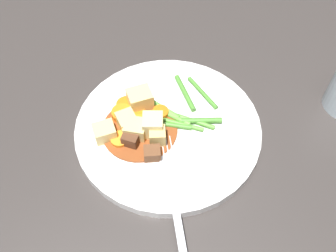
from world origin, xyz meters
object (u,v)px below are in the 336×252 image
(carrot_slice_1, at_px, (120,140))
(carrot_slice_2, at_px, (127,106))
(potato_chunk_5, at_px, (157,136))
(carrot_slice_4, at_px, (161,113))
(potato_chunk_3, at_px, (140,100))
(potato_chunk_4, at_px, (105,132))
(potato_chunk_2, at_px, (127,121))
(meat_chunk_1, at_px, (152,153))
(potato_chunk_1, at_px, (136,129))
(fork, at_px, (172,186))
(carrot_slice_3, at_px, (140,123))
(carrot_slice_5, at_px, (134,112))
(meat_chunk_0, at_px, (132,139))
(potato_chunk_0, at_px, (153,125))
(carrot_slice_0, at_px, (122,114))
(dinner_plate, at_px, (168,129))

(carrot_slice_1, xyz_separation_m, carrot_slice_2, (-0.03, -0.05, 0.00))
(potato_chunk_5, bearing_deg, carrot_slice_1, -28.61)
(carrot_slice_4, distance_m, potato_chunk_3, 0.04)
(carrot_slice_4, distance_m, potato_chunk_4, 0.09)
(carrot_slice_4, xyz_separation_m, potato_chunk_2, (0.05, -0.01, 0.01))
(meat_chunk_1, bearing_deg, potato_chunk_3, -106.09)
(potato_chunk_1, relative_size, potato_chunk_3, 0.88)
(potato_chunk_4, bearing_deg, fork, 110.93)
(potato_chunk_2, bearing_deg, carrot_slice_3, 153.26)
(carrot_slice_5, xyz_separation_m, meat_chunk_1, (0.01, 0.08, 0.00))
(carrot_slice_4, xyz_separation_m, meat_chunk_0, (0.06, 0.03, 0.01))
(carrot_slice_4, bearing_deg, carrot_slice_3, 3.78)
(carrot_slice_5, relative_size, potato_chunk_3, 0.97)
(potato_chunk_0, bearing_deg, carrot_slice_1, -10.56)
(carrot_slice_4, bearing_deg, meat_chunk_1, 52.21)
(potato_chunk_2, xyz_separation_m, potato_chunk_4, (0.04, 0.00, -0.00))
(carrot_slice_1, relative_size, carrot_slice_5, 0.79)
(carrot_slice_3, bearing_deg, potato_chunk_1, 43.66)
(carrot_slice_2, height_order, potato_chunk_2, potato_chunk_2)
(carrot_slice_4, relative_size, carrot_slice_5, 0.70)
(carrot_slice_0, distance_m, carrot_slice_5, 0.02)
(carrot_slice_0, xyz_separation_m, meat_chunk_1, (-0.01, 0.08, 0.00))
(carrot_slice_2, xyz_separation_m, carrot_slice_5, (-0.01, 0.02, -0.00))
(carrot_slice_2, height_order, fork, carrot_slice_2)
(meat_chunk_0, bearing_deg, carrot_slice_3, -135.07)
(carrot_slice_1, bearing_deg, potato_chunk_0, 169.44)
(carrot_slice_1, height_order, carrot_slice_4, carrot_slice_4)
(dinner_plate, distance_m, potato_chunk_0, 0.04)
(carrot_slice_4, xyz_separation_m, potato_chunk_4, (0.09, -0.00, 0.01))
(carrot_slice_0, distance_m, meat_chunk_0, 0.05)
(carrot_slice_0, relative_size, carrot_slice_2, 0.99)
(carrot_slice_2, xyz_separation_m, potato_chunk_1, (0.01, 0.05, 0.01))
(potato_chunk_2, distance_m, potato_chunk_4, 0.04)
(carrot_slice_3, height_order, carrot_slice_5, same)
(dinner_plate, height_order, carrot_slice_2, carrot_slice_2)
(carrot_slice_2, xyz_separation_m, potato_chunk_2, (0.01, 0.03, 0.01))
(carrot_slice_1, distance_m, carrot_slice_3, 0.04)
(carrot_slice_4, bearing_deg, potato_chunk_4, -2.65)
(carrot_slice_2, height_order, carrot_slice_4, carrot_slice_2)
(dinner_plate, relative_size, meat_chunk_1, 11.92)
(potato_chunk_3, bearing_deg, meat_chunk_1, 73.91)
(potato_chunk_0, height_order, meat_chunk_0, potato_chunk_0)
(carrot_slice_2, bearing_deg, potato_chunk_2, 66.04)
(meat_chunk_1, bearing_deg, carrot_slice_3, -98.75)
(potato_chunk_2, distance_m, potato_chunk_5, 0.05)
(potato_chunk_4, bearing_deg, carrot_slice_2, -147.51)
(carrot_slice_1, xyz_separation_m, potato_chunk_3, (-0.06, -0.04, 0.01))
(dinner_plate, height_order, meat_chunk_0, meat_chunk_0)
(potato_chunk_5, relative_size, fork, 0.16)
(potato_chunk_3, bearing_deg, potato_chunk_4, 20.50)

